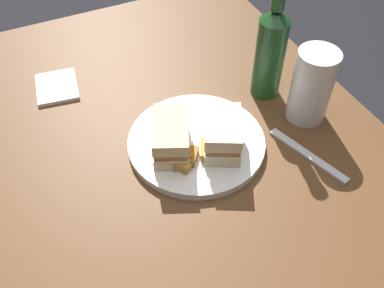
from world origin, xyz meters
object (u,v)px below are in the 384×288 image
(sandwich_half_right, at_px, (223,135))
(pint_glass, at_px, (311,90))
(napkin, at_px, (57,87))
(fork, at_px, (308,155))
(plate, at_px, (196,142))
(cider_bottle, at_px, (271,50))
(sandwich_half_left, at_px, (171,136))

(sandwich_half_right, xyz_separation_m, pint_glass, (-0.02, 0.21, 0.02))
(napkin, distance_m, fork, 0.57)
(plate, xyz_separation_m, pint_glass, (0.02, 0.25, 0.06))
(cider_bottle, bearing_deg, pint_glass, 20.24)
(sandwich_half_right, relative_size, pint_glass, 0.80)
(napkin, bearing_deg, fork, 43.43)
(plate, height_order, cider_bottle, cider_bottle)
(plate, relative_size, napkin, 2.46)
(cider_bottle, bearing_deg, napkin, -116.78)
(sandwich_half_left, height_order, fork, sandwich_half_left)
(sandwich_half_left, bearing_deg, pint_glass, 86.17)
(cider_bottle, xyz_separation_m, napkin, (-0.21, -0.42, -0.11))
(plate, xyz_separation_m, sandwich_half_left, (-0.00, -0.05, 0.04))
(pint_glass, xyz_separation_m, napkin, (-0.31, -0.46, -0.06))
(sandwich_half_right, relative_size, cider_bottle, 0.46)
(sandwich_half_left, xyz_separation_m, cider_bottle, (-0.08, 0.26, 0.06))
(plate, xyz_separation_m, sandwich_half_right, (0.04, 0.04, 0.04))
(plate, bearing_deg, pint_glass, 85.67)
(plate, relative_size, pint_glass, 1.71)
(sandwich_half_right, height_order, cider_bottle, cider_bottle)
(pint_glass, relative_size, napkin, 1.44)
(sandwich_half_right, distance_m, pint_glass, 0.21)
(sandwich_half_left, height_order, cider_bottle, cider_bottle)
(sandwich_half_right, height_order, fork, sandwich_half_right)
(plate, relative_size, sandwich_half_right, 2.14)
(plate, height_order, pint_glass, pint_glass)
(plate, distance_m, cider_bottle, 0.25)
(sandwich_half_right, height_order, napkin, sandwich_half_right)
(fork, bearing_deg, plate, -140.36)
(sandwich_half_right, distance_m, fork, 0.17)
(sandwich_half_left, xyz_separation_m, napkin, (-0.29, -0.16, -0.04))
(napkin, bearing_deg, cider_bottle, 63.22)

